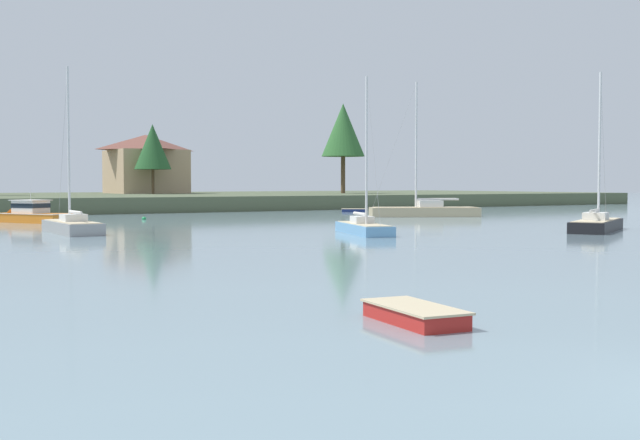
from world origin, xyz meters
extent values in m
cube|color=navy|center=(34.77, 63.77, 0.10)|extent=(2.83, 2.44, 0.45)
cube|color=#C6B289|center=(34.77, 63.77, 0.32)|extent=(2.97, 2.58, 0.05)
cube|color=tan|center=(34.77, 63.77, 0.28)|extent=(0.64, 0.88, 0.03)
cube|color=orange|center=(1.38, 57.37, 0.16)|extent=(4.97, 6.23, 1.13)
cone|color=orange|center=(-0.17, 59.92, 0.16)|extent=(2.55, 2.45, 1.97)
cube|color=silver|center=(1.38, 57.37, 0.70)|extent=(5.10, 6.38, 0.05)
cube|color=silver|center=(1.13, 57.76, 1.21)|extent=(2.67, 2.85, 0.96)
cube|color=#19232D|center=(1.13, 57.76, 1.30)|extent=(2.73, 2.91, 0.34)
cube|color=beige|center=(1.13, 57.76, 1.72)|extent=(3.06, 3.23, 0.06)
cylinder|color=silver|center=(1.13, 57.76, 2.21)|extent=(0.03, 0.03, 0.92)
cube|color=tan|center=(33.79, 50.82, 0.12)|extent=(9.89, 6.64, 1.40)
cube|color=#CCB78E|center=(33.79, 50.82, 0.84)|extent=(9.22, 6.11, 0.04)
cube|color=silver|center=(34.23, 50.61, 1.16)|extent=(2.65, 2.42, 0.59)
cylinder|color=silver|center=(33.09, 51.17, 6.46)|extent=(0.20, 0.20, 11.19)
cylinder|color=silver|center=(34.84, 50.30, 1.55)|extent=(3.57, 1.89, 0.16)
cylinder|color=silver|center=(34.84, 50.30, 1.60)|extent=(3.21, 1.70, 0.14)
cylinder|color=#999999|center=(31.34, 52.05, 6.44)|extent=(3.52, 1.77, 11.15)
cube|color=black|center=(29.56, 28.07, 0.10)|extent=(7.77, 5.83, 1.16)
cube|color=#CCB78E|center=(29.56, 28.07, 0.70)|extent=(7.24, 5.37, 0.04)
cube|color=silver|center=(29.23, 27.87, 0.96)|extent=(2.17, 2.05, 0.47)
cylinder|color=silver|center=(30.10, 28.39, 5.38)|extent=(0.16, 0.16, 9.31)
cylinder|color=silver|center=(28.76, 27.59, 1.29)|extent=(2.73, 1.71, 0.12)
cylinder|color=silver|center=(28.76, 27.59, 1.34)|extent=(2.47, 1.56, 0.14)
cylinder|color=#999999|center=(31.43, 29.19, 5.35)|extent=(2.69, 1.62, 9.26)
cube|color=gray|center=(0.67, 42.96, 0.10)|extent=(2.08, 7.23, 1.18)
cube|color=#CCB78E|center=(0.67, 42.96, 0.71)|extent=(1.83, 6.80, 0.04)
cube|color=silver|center=(0.67, 42.60, 0.95)|extent=(1.32, 1.59, 0.43)
cylinder|color=silver|center=(0.67, 43.54, 5.41)|extent=(0.14, 0.14, 9.36)
cylinder|color=silver|center=(0.67, 42.09, 1.27)|extent=(0.13, 2.89, 0.12)
cylinder|color=silver|center=(0.67, 42.09, 1.32)|extent=(0.15, 2.60, 0.14)
cylinder|color=#999999|center=(0.66, 44.98, 5.39)|extent=(0.03, 2.91, 9.32)
cube|color=#669ECC|center=(15.43, 33.33, 0.09)|extent=(3.75, 7.10, 1.00)
cube|color=#CCB78E|center=(15.43, 33.33, 0.61)|extent=(3.43, 6.64, 0.04)
cube|color=silver|center=(15.53, 33.66, 0.83)|extent=(1.53, 1.78, 0.41)
cylinder|color=silver|center=(15.26, 32.81, 4.95)|extent=(0.14, 0.14, 8.65)
cylinder|color=silver|center=(15.68, 34.12, 1.14)|extent=(0.94, 2.66, 0.11)
cylinder|color=silver|center=(15.68, 34.12, 1.19)|extent=(0.89, 2.41, 0.14)
cylinder|color=#999999|center=(14.84, 31.49, 4.93)|extent=(0.86, 2.65, 8.60)
cube|color=#B2231E|center=(-0.60, 7.54, 0.11)|extent=(1.44, 2.77, 0.50)
cube|color=#C6B289|center=(-0.60, 7.54, 0.36)|extent=(1.54, 2.89, 0.05)
cube|color=tan|center=(-0.60, 7.54, 0.32)|extent=(1.01, 0.20, 0.03)
sphere|color=#1E8C47|center=(10.18, 58.11, 0.06)|extent=(0.37, 0.37, 0.37)
torus|color=#333338|center=(10.18, 58.11, 0.29)|extent=(0.12, 0.12, 0.02)
cylinder|color=brown|center=(23.18, 93.56, 4.26)|extent=(0.37, 0.37, 5.30)
cone|color=#235128|center=(23.18, 93.56, 7.70)|extent=(4.75, 4.75, 5.80)
cylinder|color=brown|center=(47.73, 86.42, 5.76)|extent=(0.59, 0.59, 8.29)
cone|color=#2D602D|center=(47.73, 86.42, 10.29)|extent=(5.91, 5.91, 7.22)
cube|color=tan|center=(24.73, 100.96, 4.57)|extent=(9.29, 9.97, 5.92)
pyramid|color=brown|center=(24.73, 100.96, 8.60)|extent=(10.03, 10.77, 2.13)
camera|label=1|loc=(-11.14, -6.15, 3.03)|focal=44.89mm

